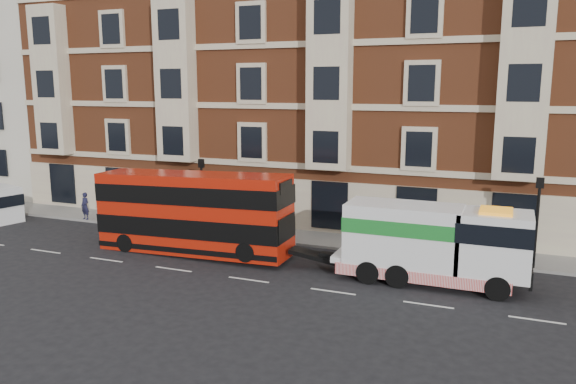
{
  "coord_description": "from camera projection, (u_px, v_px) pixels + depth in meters",
  "views": [
    {
      "loc": [
        10.71,
        -21.84,
        8.62
      ],
      "look_at": [
        0.32,
        4.0,
        3.38
      ],
      "focal_mm": 35.0,
      "sensor_mm": 36.0,
      "label": 1
    }
  ],
  "objects": [
    {
      "name": "ground",
      "position": [
        249.0,
        280.0,
        25.43
      ],
      "size": [
        120.0,
        120.0,
        0.0
      ],
      "primitive_type": "plane",
      "color": "black",
      "rests_on": "ground"
    },
    {
      "name": "double_decker_bus",
      "position": [
        193.0,
        212.0,
        29.05
      ],
      "size": [
        10.47,
        2.4,
        4.24
      ],
      "color": "#B91B0A",
      "rests_on": "ground"
    },
    {
      "name": "pedestrian",
      "position": [
        85.0,
        206.0,
        36.24
      ],
      "size": [
        0.71,
        0.53,
        1.77
      ],
      "primitive_type": "imported",
      "rotation": [
        0.0,
        0.0,
        -0.17
      ],
      "color": "#1A1933",
      "rests_on": "sidewalk"
    },
    {
      "name": "cream_block",
      "position": [
        1.0,
        90.0,
        47.66
      ],
      "size": [
        16.0,
        10.0,
        16.8
      ],
      "color": "beige",
      "rests_on": "ground"
    },
    {
      "name": "victorian_terrace",
      "position": [
        353.0,
        64.0,
        37.07
      ],
      "size": [
        45.0,
        12.0,
        20.4
      ],
      "color": "brown",
      "rests_on": "ground"
    },
    {
      "name": "lamp_post_east",
      "position": [
        537.0,
        216.0,
        26.19
      ],
      "size": [
        0.35,
        0.15,
        4.35
      ],
      "color": "black",
      "rests_on": "sidewalk"
    },
    {
      "name": "tow_truck",
      "position": [
        430.0,
        243.0,
        24.7
      ],
      "size": [
        8.39,
        2.48,
        3.49
      ],
      "color": "white",
      "rests_on": "ground"
    },
    {
      "name": "sidewalk",
      "position": [
        306.0,
        238.0,
        32.26
      ],
      "size": [
        90.0,
        3.0,
        0.15
      ],
      "primitive_type": "cube",
      "color": "slate",
      "rests_on": "ground"
    },
    {
      "name": "lamp_post_west",
      "position": [
        202.0,
        190.0,
        32.79
      ],
      "size": [
        0.35,
        0.15,
        4.35
      ],
      "color": "black",
      "rests_on": "sidewalk"
    }
  ]
}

